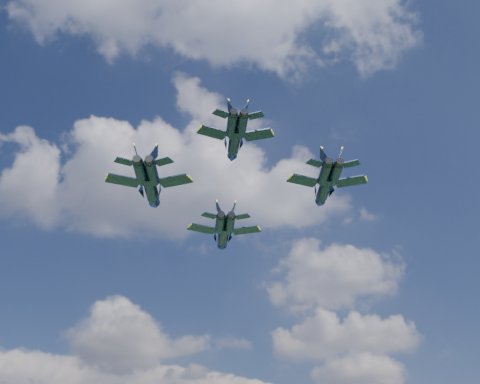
% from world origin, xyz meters
% --- Properties ---
extents(jet_lead, '(13.64, 17.60, 4.20)m').
position_xyz_m(jet_lead, '(-2.91, 11.88, 62.24)').
color(jet_lead, black).
extents(jet_left, '(14.24, 18.05, 4.36)m').
position_xyz_m(jet_left, '(-14.09, -4.94, 63.42)').
color(jet_left, black).
extents(jet_right, '(13.53, 17.28, 4.15)m').
position_xyz_m(jet_right, '(14.95, -1.69, 64.85)').
color(jet_right, black).
extents(jet_slot, '(11.31, 14.64, 3.48)m').
position_xyz_m(jet_slot, '(0.05, -16.42, 65.10)').
color(jet_slot, black).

